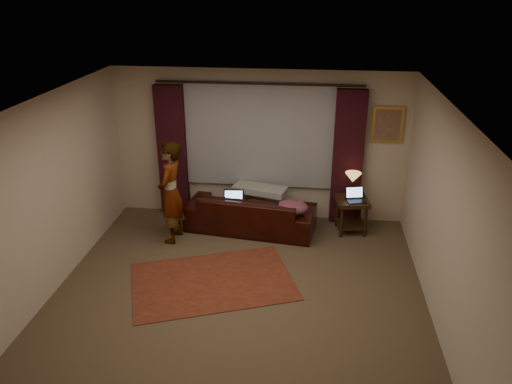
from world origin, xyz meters
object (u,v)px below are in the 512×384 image
at_px(laptop_table, 356,195).
at_px(person, 171,193).
at_px(sofa, 251,206).
at_px(tiffany_lamp, 352,185).
at_px(end_table, 351,215).
at_px(laptop_sofa, 233,200).

relative_size(laptop_table, person, 0.20).
bearing_deg(laptop_table, sofa, 167.32).
xyz_separation_m(tiffany_lamp, person, (-2.87, -0.72, 0.03)).
bearing_deg(sofa, laptop_table, -171.89).
distance_m(end_table, person, 2.99).
height_order(laptop_sofa, tiffany_lamp, tiffany_lamp).
distance_m(sofa, tiffany_lamp, 1.72).
distance_m(end_table, tiffany_lamp, 0.52).
bearing_deg(person, laptop_sofa, 119.57).
bearing_deg(laptop_table, tiffany_lamp, 95.61).
height_order(end_table, tiffany_lamp, tiffany_lamp).
xyz_separation_m(tiffany_lamp, laptop_table, (0.06, -0.18, -0.10)).
bearing_deg(tiffany_lamp, end_table, -83.33).
distance_m(tiffany_lamp, person, 2.96).
distance_m(laptop_table, person, 2.98).
xyz_separation_m(laptop_table, person, (-2.93, -0.54, 0.13)).
bearing_deg(end_table, person, -167.78).
height_order(sofa, laptop_sofa, sofa).
xyz_separation_m(end_table, tiffany_lamp, (-0.01, 0.10, 0.51)).
xyz_separation_m(laptop_sofa, end_table, (1.96, 0.17, -0.26)).
height_order(sofa, tiffany_lamp, tiffany_lamp).
bearing_deg(sofa, tiffany_lamp, -165.74).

